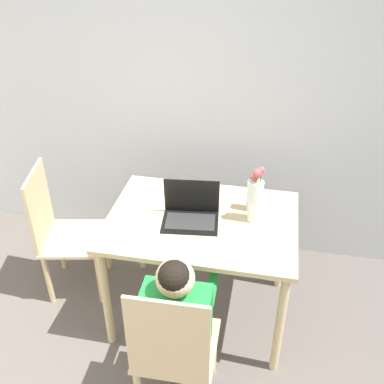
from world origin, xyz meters
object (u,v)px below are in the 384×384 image
at_px(chair_spare, 62,232).
at_px(water_bottle, 252,195).
at_px(flower_vase, 256,198).
at_px(laptop, 191,211).
at_px(chair_occupied, 174,351).
at_px(person_seated, 178,311).

bearing_deg(chair_spare, water_bottle, -97.43).
xyz_separation_m(flower_vase, water_bottle, (-0.03, 0.11, -0.05)).
xyz_separation_m(chair_spare, flower_vase, (1.24, -0.02, 0.45)).
relative_size(chair_spare, laptop, 2.69).
relative_size(chair_occupied, chair_spare, 1.00).
height_order(chair_spare, person_seated, person_seated).
xyz_separation_m(person_seated, flower_vase, (0.31, 0.63, 0.30)).
relative_size(chair_occupied, person_seated, 0.95).
relative_size(person_seated, laptop, 2.84).
xyz_separation_m(laptop, water_bottle, (0.33, 0.17, 0.05)).
distance_m(laptop, water_bottle, 0.38).
height_order(chair_occupied, laptop, laptop).
bearing_deg(chair_spare, flower_vase, -102.35).
distance_m(person_seated, flower_vase, 0.76).
height_order(chair_occupied, person_seated, person_seated).
bearing_deg(water_bottle, person_seated, -111.07).
relative_size(person_seated, water_bottle, 4.57).
bearing_deg(person_seated, flower_vase, -117.55).
bearing_deg(flower_vase, laptop, -170.06).
distance_m(chair_spare, water_bottle, 1.28).
relative_size(chair_spare, person_seated, 0.95).
distance_m(chair_spare, person_seated, 1.15).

